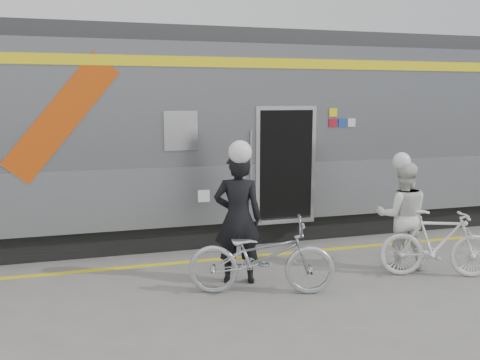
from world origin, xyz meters
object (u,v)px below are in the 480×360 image
object	(u,v)px
bicycle_right	(437,244)
man	(238,218)
woman	(402,216)
bicycle_left	(261,256)

from	to	relation	value
bicycle_right	man	bearing A→B (deg)	98.48
woman	bicycle_right	world-z (taller)	woman
woman	bicycle_right	size ratio (longest dim) A/B	0.99
man	bicycle_right	size ratio (longest dim) A/B	1.12
man	bicycle_left	world-z (taller)	man
bicycle_left	woman	distance (m)	2.66
man	bicycle_right	world-z (taller)	man
woman	bicycle_left	bearing A→B (deg)	30.08
bicycle_right	bicycle_left	bearing A→B (deg)	108.32
bicycle_left	bicycle_right	world-z (taller)	bicycle_left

